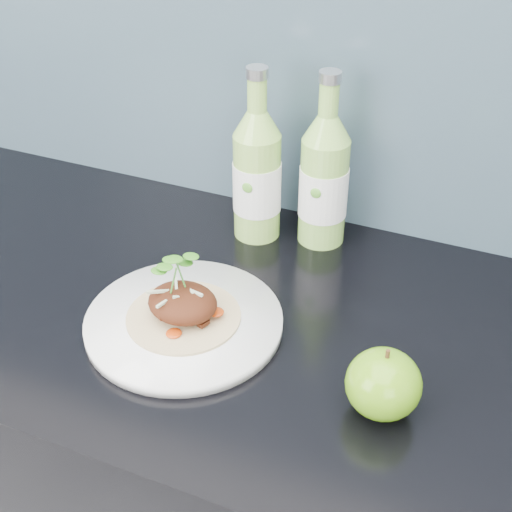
% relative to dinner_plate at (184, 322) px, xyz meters
% --- Properties ---
extents(subway_backsplash, '(4.00, 0.02, 0.70)m').
position_rel_dinner_plate_xyz_m(subway_backsplash, '(0.10, 0.35, 0.34)').
color(subway_backsplash, '#6A8FA7').
rests_on(subway_backsplash, kitchen_counter).
extents(dinner_plate, '(0.35, 0.35, 0.02)m').
position_rel_dinner_plate_xyz_m(dinner_plate, '(0.00, 0.00, 0.00)').
color(dinner_plate, white).
rests_on(dinner_plate, kitchen_counter).
extents(pork_taco, '(0.15, 0.15, 0.10)m').
position_rel_dinner_plate_xyz_m(pork_taco, '(0.00, 0.00, 0.04)').
color(pork_taco, tan).
rests_on(pork_taco, dinner_plate).
extents(green_apple, '(0.11, 0.11, 0.09)m').
position_rel_dinner_plate_xyz_m(green_apple, '(0.28, -0.04, 0.03)').
color(green_apple, '#49870E').
rests_on(green_apple, kitchen_counter).
extents(cider_bottle_left, '(0.09, 0.09, 0.28)m').
position_rel_dinner_plate_xyz_m(cider_bottle_left, '(-0.00, 0.25, 0.10)').
color(cider_bottle_left, '#92C753').
rests_on(cider_bottle_left, kitchen_counter).
extents(cider_bottle_right, '(0.09, 0.09, 0.28)m').
position_rel_dinner_plate_xyz_m(cider_bottle_right, '(0.10, 0.28, 0.10)').
color(cider_bottle_right, '#8CC552').
rests_on(cider_bottle_right, kitchen_counter).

